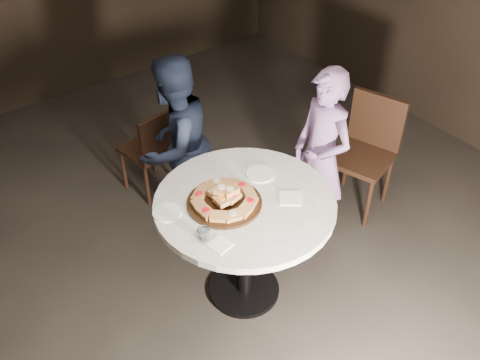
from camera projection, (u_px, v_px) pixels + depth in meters
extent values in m
plane|color=black|center=(234.00, 294.00, 3.83)|extent=(7.00, 7.00, 0.00)
cylinder|color=black|center=(244.00, 289.00, 3.85)|extent=(0.57, 0.57, 0.03)
cylinder|color=black|center=(244.00, 249.00, 3.59)|extent=(0.12, 0.12, 0.79)
cylinder|color=silver|center=(245.00, 203.00, 3.34)|extent=(1.29, 1.29, 0.05)
cylinder|color=black|center=(224.00, 203.00, 3.29)|extent=(0.61, 0.61, 0.02)
cube|color=#A5713F|center=(242.00, 187.00, 3.37)|extent=(0.11, 0.12, 0.04)
cylinder|color=red|center=(242.00, 184.00, 3.36)|extent=(0.06, 0.06, 0.01)
cube|color=#A5713F|center=(230.00, 183.00, 3.40)|extent=(0.12, 0.12, 0.04)
cube|color=#A5713F|center=(217.00, 184.00, 3.39)|extent=(0.12, 0.11, 0.04)
cylinder|color=beige|center=(217.00, 181.00, 3.38)|extent=(0.06, 0.06, 0.01)
cube|color=#A5713F|center=(206.00, 188.00, 3.36)|extent=(0.10, 0.08, 0.04)
cube|color=#A5713F|center=(199.00, 196.00, 3.30)|extent=(0.12, 0.12, 0.04)
cylinder|color=red|center=(199.00, 193.00, 3.29)|extent=(0.06, 0.06, 0.01)
cube|color=#A5713F|center=(199.00, 205.00, 3.23)|extent=(0.09, 0.11, 0.04)
cube|color=#A5713F|center=(206.00, 212.00, 3.18)|extent=(0.08, 0.10, 0.04)
cylinder|color=red|center=(206.00, 210.00, 3.17)|extent=(0.05, 0.05, 0.01)
cube|color=#A5713F|center=(218.00, 217.00, 3.15)|extent=(0.12, 0.12, 0.04)
cube|color=#A5713F|center=(233.00, 216.00, 3.15)|extent=(0.11, 0.10, 0.04)
cylinder|color=beige|center=(232.00, 213.00, 3.14)|extent=(0.06, 0.06, 0.01)
cube|color=#A5713F|center=(244.00, 211.00, 3.19)|extent=(0.12, 0.11, 0.04)
cube|color=#A5713F|center=(250.00, 203.00, 3.25)|extent=(0.12, 0.12, 0.04)
cylinder|color=red|center=(250.00, 200.00, 3.24)|extent=(0.06, 0.06, 0.01)
cube|color=#A5713F|center=(249.00, 194.00, 3.31)|extent=(0.10, 0.12, 0.04)
cube|color=#A5713F|center=(227.00, 190.00, 3.29)|extent=(0.12, 0.12, 0.04)
cylinder|color=#2D6B1E|center=(227.00, 188.00, 3.28)|extent=(0.06, 0.06, 0.01)
cube|color=#A5713F|center=(216.00, 194.00, 3.27)|extent=(0.08, 0.11, 0.04)
cylinder|color=beige|center=(216.00, 191.00, 3.25)|extent=(0.05, 0.05, 0.01)
cube|color=#A5713F|center=(221.00, 201.00, 3.22)|extent=(0.08, 0.10, 0.04)
cylinder|color=orange|center=(221.00, 198.00, 3.20)|extent=(0.05, 0.05, 0.01)
cube|color=#A5713F|center=(232.00, 197.00, 3.24)|extent=(0.11, 0.09, 0.04)
cylinder|color=red|center=(232.00, 195.00, 3.23)|extent=(0.05, 0.05, 0.01)
cube|color=#A5713F|center=(227.00, 190.00, 3.29)|extent=(0.12, 0.11, 0.04)
cylinder|color=#2D6B1E|center=(227.00, 188.00, 3.28)|extent=(0.06, 0.06, 0.01)
cube|color=#A5713F|center=(230.00, 191.00, 3.23)|extent=(0.10, 0.08, 0.04)
cylinder|color=beige|center=(230.00, 189.00, 3.22)|extent=(0.05, 0.05, 0.01)
cube|color=#A5713F|center=(222.00, 190.00, 3.25)|extent=(0.12, 0.12, 0.04)
cylinder|color=beige|center=(222.00, 187.00, 3.23)|extent=(0.06, 0.06, 0.01)
cylinder|color=white|center=(167.00, 212.00, 3.23)|extent=(0.21, 0.21, 0.01)
cylinder|color=white|center=(260.00, 174.00, 3.53)|extent=(0.24, 0.24, 0.01)
imported|color=silver|center=(204.00, 234.00, 3.04)|extent=(0.09, 0.09, 0.07)
cube|color=white|center=(220.00, 245.00, 3.02)|extent=(0.13, 0.13, 0.01)
cube|color=white|center=(290.00, 198.00, 3.34)|extent=(0.19, 0.19, 0.01)
cube|color=black|center=(148.00, 149.00, 4.53)|extent=(0.44, 0.44, 0.04)
cube|color=black|center=(160.00, 138.00, 4.30)|extent=(0.39, 0.10, 0.41)
cylinder|color=black|center=(153.00, 153.00, 4.85)|extent=(0.04, 0.04, 0.41)
cylinder|color=black|center=(124.00, 169.00, 4.66)|extent=(0.04, 0.04, 0.41)
cylinder|color=black|center=(177.00, 168.00, 4.67)|extent=(0.04, 0.04, 0.41)
cylinder|color=black|center=(147.00, 185.00, 4.48)|extent=(0.04, 0.04, 0.41)
cube|color=black|center=(361.00, 159.00, 4.31)|extent=(0.56, 0.56, 0.04)
cube|color=black|center=(377.00, 121.00, 4.31)|extent=(0.18, 0.44, 0.48)
cylinder|color=black|center=(325.00, 185.00, 4.42)|extent=(0.05, 0.05, 0.48)
cylinder|color=black|center=(368.00, 203.00, 4.25)|extent=(0.05, 0.05, 0.48)
cylinder|color=black|center=(346.00, 163.00, 4.67)|extent=(0.05, 0.05, 0.48)
cylinder|color=black|center=(388.00, 178.00, 4.50)|extent=(0.05, 0.05, 0.48)
imported|color=#141C32|center=(175.00, 145.00, 4.05)|extent=(0.84, 0.75, 1.43)
imported|color=#866BA8|center=(321.00, 157.00, 3.95)|extent=(0.34, 0.52, 1.40)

